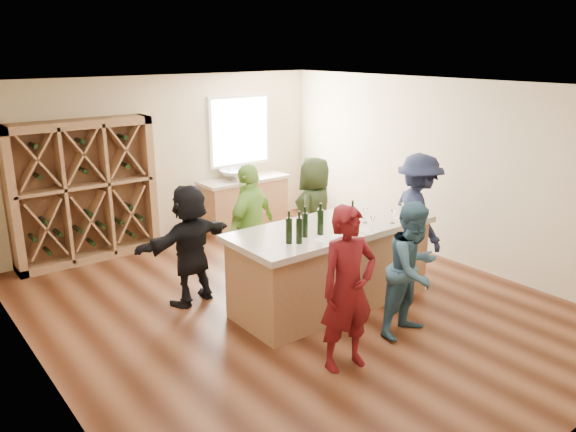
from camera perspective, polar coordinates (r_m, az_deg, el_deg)
floor at (r=7.47m, az=0.34°, el=-9.34°), size 6.00×7.00×0.10m
ceiling at (r=6.71m, az=0.38°, el=13.46°), size 6.00×7.00×0.10m
wall_back at (r=9.92m, az=-12.48°, el=5.73°), size 6.00×0.10×2.80m
wall_left at (r=5.69m, az=-24.63°, el=-3.71°), size 0.10×7.00×2.80m
wall_right at (r=9.11m, az=15.68°, el=4.53°), size 0.10×7.00×2.80m
window_frame at (r=10.51m, az=-4.95°, el=8.62°), size 1.30×0.06×1.30m
window_pane at (r=10.48m, az=-4.85°, el=8.60°), size 1.18×0.01×1.18m
wine_rack at (r=9.19m, az=-20.02°, el=2.32°), size 2.20×0.45×2.20m
back_counter_base at (r=10.51m, az=-4.43°, el=1.26°), size 1.60×0.58×0.86m
back_counter_top at (r=10.39m, az=-4.48°, el=3.71°), size 1.70×0.62×0.06m
sink at (r=10.26m, az=-5.43°, el=4.21°), size 0.54×0.54×0.19m
faucet at (r=10.40m, az=-5.98°, el=4.69°), size 0.02×0.02×0.30m
tasting_counter_base at (r=7.32m, az=4.42°, el=-5.26°), size 2.60×1.00×1.00m
tasting_counter_top at (r=7.13m, az=4.52°, el=-1.23°), size 2.72×1.12×0.08m
wine_bottle_a at (r=6.40m, az=0.10°, el=-1.49°), size 0.10×0.10×0.30m
wine_bottle_b at (r=6.41m, az=1.14°, el=-1.50°), size 0.09×0.09×0.30m
wine_bottle_c at (r=6.62m, az=1.73°, el=-0.92°), size 0.08×0.08×0.29m
wine_bottle_d at (r=6.71m, az=3.31°, el=-0.62°), size 0.08×0.08×0.31m
wine_bottle_e at (r=6.81m, az=3.26°, el=-0.51°), size 0.07×0.07×0.28m
wine_glass_a at (r=6.63m, az=5.41°, el=-1.46°), size 0.08×0.08×0.19m
wine_glass_b at (r=6.93m, az=8.57°, el=-0.81°), size 0.08×0.08×0.18m
wine_glass_c at (r=7.27m, az=10.60°, el=-0.07°), size 0.07×0.07×0.17m
wine_glass_d at (r=7.23m, az=7.85°, el=0.05°), size 0.09×0.09×0.19m
wine_glass_e at (r=7.62m, az=11.50°, el=0.61°), size 0.07×0.07×0.16m
tasting_menu_a at (r=6.56m, az=4.31°, el=-2.46°), size 0.32×0.38×0.00m
tasting_menu_b at (r=6.96m, az=8.07°, el=-1.45°), size 0.22×0.29×0.00m
tasting_menu_c at (r=7.47m, az=11.81°, el=-0.37°), size 0.30×0.35×0.00m
person_near_left at (r=5.80m, az=6.10°, el=-7.38°), size 0.71×0.57×1.76m
person_near_right at (r=6.60m, az=12.60°, el=-5.33°), size 0.81×0.49×1.60m
person_server at (r=8.24m, az=13.03°, el=-0.06°), size 0.99×1.30×1.82m
person_far_mid at (r=7.69m, az=-3.81°, el=-1.10°), size 1.15×0.89×1.76m
person_far_right at (r=8.34m, az=2.67°, el=0.18°), size 1.00×0.88×1.71m
person_far_left at (r=7.35m, az=-9.88°, el=-2.87°), size 1.56×0.81×1.60m
wine_bottle_f at (r=6.90m, az=6.53°, el=-0.26°), size 0.07×0.07×0.30m
wine_glass_f at (r=7.20m, az=3.18°, el=0.06°), size 0.07×0.07×0.18m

